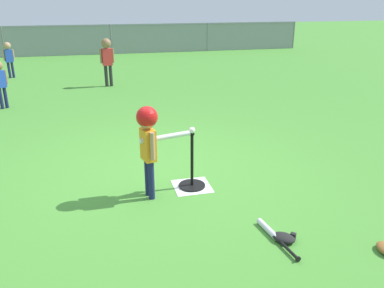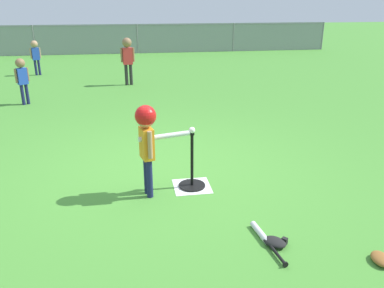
{
  "view_description": "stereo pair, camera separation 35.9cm",
  "coord_description": "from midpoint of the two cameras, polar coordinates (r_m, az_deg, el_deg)",
  "views": [
    {
      "loc": [
        -0.74,
        -4.65,
        2.14
      ],
      "look_at": [
        0.28,
        -0.55,
        0.55
      ],
      "focal_mm": 36.42,
      "sensor_mm": 36.0,
      "label": 1
    },
    {
      "loc": [
        -0.39,
        -4.72,
        2.14
      ],
      "look_at": [
        0.28,
        -0.55,
        0.55
      ],
      "focal_mm": 36.42,
      "sensor_mm": 36.0,
      "label": 2
    }
  ],
  "objects": [
    {
      "name": "baseball_on_tee",
      "position": [
        4.46,
        -2.31,
        2.0
      ],
      "size": [
        0.07,
        0.07,
        0.07
      ],
      "primitive_type": "sphere",
      "color": "white",
      "rests_on": "batting_tee"
    },
    {
      "name": "batting_tee",
      "position": [
        4.69,
        -2.2,
        -5.09
      ],
      "size": [
        0.32,
        0.32,
        0.68
      ],
      "color": "black",
      "rests_on": "ground_plane"
    },
    {
      "name": "spare_bat_silver",
      "position": [
        3.86,
        8.92,
        -12.81
      ],
      "size": [
        0.14,
        0.67,
        0.06
      ],
      "color": "silver",
      "rests_on": "ground_plane"
    },
    {
      "name": "outfield_fence",
      "position": [
        16.43,
        -12.39,
        14.88
      ],
      "size": [
        16.06,
        0.06,
        1.15
      ],
      "color": "slate",
      "rests_on": "ground_plane"
    },
    {
      "name": "fielder_near_left",
      "position": [
        12.32,
        -26.06,
        11.62
      ],
      "size": [
        0.27,
        0.2,
        0.99
      ],
      "color": "#191E4C",
      "rests_on": "ground_plane"
    },
    {
      "name": "batter_child",
      "position": [
        4.25,
        -8.79,
        1.45
      ],
      "size": [
        0.62,
        0.3,
        1.07
      ],
      "color": "#191E4C",
      "rests_on": "ground_plane"
    },
    {
      "name": "home_plate",
      "position": [
        4.73,
        -2.18,
        -6.23
      ],
      "size": [
        0.44,
        0.44,
        0.01
      ],
      "primitive_type": "cube",
      "color": "white",
      "rests_on": "ground_plane"
    },
    {
      "name": "glove_near_bats",
      "position": [
        3.81,
        10.66,
        -13.39
      ],
      "size": [
        0.27,
        0.27,
        0.07
      ],
      "color": "black",
      "rests_on": "ground_plane"
    },
    {
      "name": "ground_plane",
      "position": [
        5.19,
        -6.5,
        -3.9
      ],
      "size": [
        60.0,
        60.0,
        0.0
      ],
      "primitive_type": "plane",
      "color": "#478C33"
    },
    {
      "name": "fielder_deep_center",
      "position": [
        10.26,
        -13.35,
        12.45
      ],
      "size": [
        0.35,
        0.24,
        1.2
      ],
      "color": "#262626",
      "rests_on": "ground_plane"
    },
    {
      "name": "fielder_near_right",
      "position": [
        8.89,
        -27.39,
        8.56
      ],
      "size": [
        0.25,
        0.2,
        0.97
      ],
      "color": "#191E4C",
      "rests_on": "ground_plane"
    }
  ]
}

